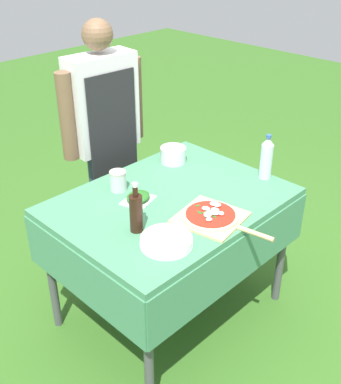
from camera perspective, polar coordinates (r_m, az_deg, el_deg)
ground_plane at (r=3.01m, az=0.00°, el=-13.82°), size 12.00×12.00×0.00m
prep_table at (r=2.58m, az=0.00°, el=-2.52°), size 1.21×0.92×0.79m
person_cook at (r=3.06m, az=-7.84°, el=7.69°), size 0.59×0.22×1.59m
pizza_on_peel at (r=2.36m, az=4.96°, el=-2.91°), size 0.35×0.51×0.05m
oil_bottle at (r=2.23m, az=-4.10°, el=-2.41°), size 0.06×0.06×0.25m
water_bottle at (r=2.73m, az=11.31°, el=3.99°), size 0.07×0.07×0.26m
herb_container at (r=2.51m, az=-3.86°, el=-0.64°), size 0.20×0.18×0.04m
mixing_tub at (r=2.89m, az=0.32°, el=4.44°), size 0.15×0.15×0.09m
plate_stack at (r=2.18m, az=-0.49°, el=-5.84°), size 0.24×0.24×0.04m
sauce_jar at (r=2.60m, az=-6.22°, el=1.21°), size 0.09×0.09×0.11m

